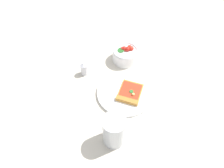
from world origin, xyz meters
name	(u,v)px	position (x,y,z in m)	size (l,w,h in m)	color
ground_plane	(131,90)	(0.00, 0.00, 0.00)	(2.40, 2.40, 0.00)	beige
plate	(125,92)	(0.03, 0.00, 0.01)	(0.25, 0.25, 0.01)	white
pizza_slice_main	(130,94)	(0.03, 0.02, 0.02)	(0.15, 0.15, 0.02)	gold
salad_bowl	(125,54)	(-0.09, -0.17, 0.04)	(0.12, 0.12, 0.08)	white
soda_glass	(114,131)	(0.19, 0.15, 0.06)	(0.08, 0.08, 0.14)	silver
pepper_shaker	(84,69)	(0.12, -0.20, 0.03)	(0.03, 0.03, 0.07)	silver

